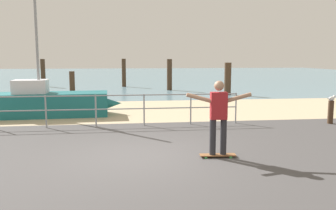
# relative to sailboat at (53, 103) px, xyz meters

# --- Properties ---
(ground_plane) EXTENTS (24.00, 10.00, 0.04)m
(ground_plane) POSITION_rel_sailboat_xyz_m (3.07, -6.89, -0.52)
(ground_plane) COLOR #474444
(ground_plane) RESTS_ON ground
(beach_strip) EXTENTS (24.00, 6.00, 0.04)m
(beach_strip) POSITION_rel_sailboat_xyz_m (3.07, 1.11, -0.52)
(beach_strip) COLOR tan
(beach_strip) RESTS_ON ground
(sea_surface) EXTENTS (72.00, 50.00, 0.04)m
(sea_surface) POSITION_rel_sailboat_xyz_m (3.07, 29.11, -0.52)
(sea_surface) COLOR slate
(sea_surface) RESTS_ON ground
(railing_fence) EXTENTS (10.86, 0.05, 1.05)m
(railing_fence) POSITION_rel_sailboat_xyz_m (1.00, -2.29, 0.18)
(railing_fence) COLOR gray
(railing_fence) RESTS_ON ground
(sailboat) EXTENTS (4.99, 1.59, 4.86)m
(sailboat) POSITION_rel_sailboat_xyz_m (0.00, 0.00, 0.00)
(sailboat) COLOR #19666B
(sailboat) RESTS_ON ground
(skateboard) EXTENTS (0.81, 0.25, 0.08)m
(skateboard) POSITION_rel_sailboat_xyz_m (4.72, -6.20, -0.45)
(skateboard) COLOR brown
(skateboard) RESTS_ON ground
(skateboarder) EXTENTS (1.45, 0.22, 1.65)m
(skateboarder) POSITION_rel_sailboat_xyz_m (4.72, -6.20, 0.50)
(skateboarder) COLOR #26262B
(skateboarder) RESTS_ON skateboard
(bollard_short) EXTENTS (0.18, 0.18, 0.79)m
(bollard_short) POSITION_rel_sailboat_xyz_m (9.54, -2.77, -0.12)
(bollard_short) COLOR #422D1E
(bollard_short) RESTS_ON ground
(seagull) EXTENTS (0.43, 0.31, 0.18)m
(seagull) POSITION_rel_sailboat_xyz_m (9.55, -2.76, 0.35)
(seagull) COLOR white
(seagull) RESTS_ON bollard_short
(groyne_post_0) EXTENTS (0.33, 0.33, 2.07)m
(groyne_post_0) POSITION_rel_sailboat_xyz_m (-3.26, 13.90, 0.52)
(groyne_post_0) COLOR #422D1E
(groyne_post_0) RESTS_ON ground
(groyne_post_1) EXTENTS (0.31, 0.31, 1.41)m
(groyne_post_1) POSITION_rel_sailboat_xyz_m (-0.25, 7.29, 0.19)
(groyne_post_1) COLOR #422D1E
(groyne_post_1) RESTS_ON ground
(groyne_post_2) EXTENTS (0.31, 0.31, 2.09)m
(groyne_post_2) POSITION_rel_sailboat_xyz_m (2.76, 12.89, 0.53)
(groyne_post_2) COLOR #422D1E
(groyne_post_2) RESTS_ON ground
(groyne_post_3) EXTENTS (0.34, 0.34, 2.08)m
(groyne_post_3) POSITION_rel_sailboat_xyz_m (5.76, 9.78, 0.52)
(groyne_post_3) COLOR #422D1E
(groyne_post_3) RESTS_ON ground
(groyne_post_4) EXTENTS (0.40, 0.40, 1.90)m
(groyne_post_4) POSITION_rel_sailboat_xyz_m (8.77, 6.46, 0.43)
(groyne_post_4) COLOR #422D1E
(groyne_post_4) RESTS_ON ground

